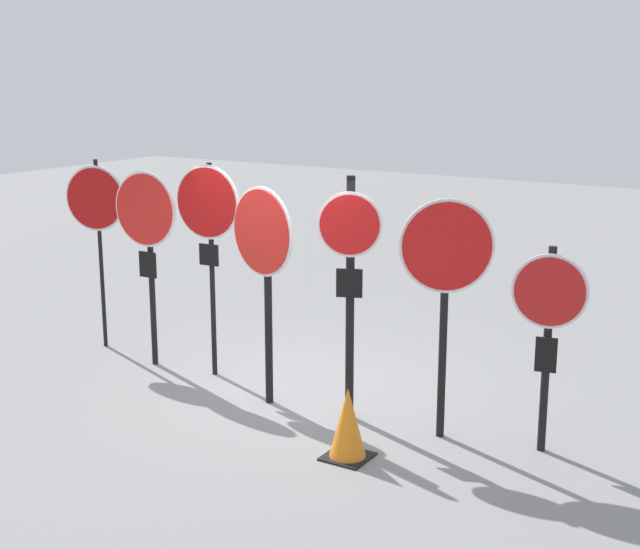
{
  "coord_description": "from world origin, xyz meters",
  "views": [
    {
      "loc": [
        5.37,
        -7.8,
        3.6
      ],
      "look_at": [
        0.51,
        0.0,
        1.45
      ],
      "focal_mm": 50.0,
      "sensor_mm": 36.0,
      "label": 1
    }
  ],
  "objects": [
    {
      "name": "ground_plane",
      "position": [
        0.0,
        0.0,
        0.0
      ],
      "size": [
        40.0,
        40.0,
        0.0
      ],
      "primitive_type": "plane",
      "color": "gray"
    },
    {
      "name": "stop_sign_0",
      "position": [
        -2.97,
        0.2,
        1.84
      ],
      "size": [
        0.81,
        0.25,
        2.46
      ],
      "rotation": [
        0.0,
        0.0,
        0.27
      ],
      "color": "black",
      "rests_on": "ground"
    },
    {
      "name": "stop_sign_1",
      "position": [
        -1.92,
        -0.01,
        1.73
      ],
      "size": [
        0.91,
        0.14,
        2.4
      ],
      "rotation": [
        0.0,
        0.0,
        0.03
      ],
      "color": "black",
      "rests_on": "ground"
    },
    {
      "name": "stop_sign_2",
      "position": [
        -1.06,
        0.09,
        1.89
      ],
      "size": [
        0.86,
        0.14,
        2.54
      ],
      "rotation": [
        0.0,
        0.0,
        0.07
      ],
      "color": "black",
      "rests_on": "ground"
    },
    {
      "name": "stop_sign_3",
      "position": [
        0.01,
        -0.32,
        1.7
      ],
      "size": [
        0.93,
        0.29,
        2.39
      ],
      "rotation": [
        0.0,
        0.0,
        -0.27
      ],
      "color": "black",
      "rests_on": "ground"
    },
    {
      "name": "stop_sign_4",
      "position": [
        1.0,
        -0.21,
        1.65
      ],
      "size": [
        0.62,
        0.28,
        2.55
      ],
      "rotation": [
        0.0,
        0.0,
        0.4
      ],
      "color": "black",
      "rests_on": "ground"
    },
    {
      "name": "stop_sign_5",
      "position": [
        2.02,
        -0.16,
        1.73
      ],
      "size": [
        0.8,
        0.48,
        2.4
      ],
      "rotation": [
        0.0,
        0.0,
        0.52
      ],
      "color": "black",
      "rests_on": "ground"
    },
    {
      "name": "stop_sign_6",
      "position": [
        2.98,
        0.04,
        1.36
      ],
      "size": [
        0.69,
        0.2,
        2.0
      ],
      "rotation": [
        0.0,
        0.0,
        0.22
      ],
      "color": "black",
      "rests_on": "ground"
    },
    {
      "name": "traffic_cone_0",
      "position": [
        1.47,
        -1.05,
        0.34
      ],
      "size": [
        0.42,
        0.42,
        0.69
      ],
      "color": "black",
      "rests_on": "ground"
    }
  ]
}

